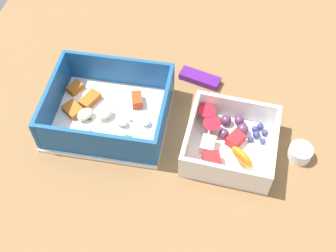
{
  "coord_description": "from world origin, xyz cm",
  "views": [
    {
      "loc": [
        6.5,
        -39.23,
        57.67
      ],
      "look_at": [
        -1.34,
        -0.74,
        4.0
      ],
      "focal_mm": 46.12,
      "sensor_mm": 36.0,
      "label": 1
    }
  ],
  "objects_px": {
    "pasta_container": "(108,111)",
    "fruit_bowl": "(228,142)",
    "paper_cup_liner": "(300,153)",
    "candy_bar": "(200,78)"
  },
  "relations": [
    {
      "from": "paper_cup_liner",
      "to": "fruit_bowl",
      "type": "bearing_deg",
      "value": -176.76
    },
    {
      "from": "fruit_bowl",
      "to": "candy_bar",
      "type": "bearing_deg",
      "value": 116.02
    },
    {
      "from": "pasta_container",
      "to": "paper_cup_liner",
      "type": "bearing_deg",
      "value": -3.91
    },
    {
      "from": "pasta_container",
      "to": "fruit_bowl",
      "type": "distance_m",
      "value": 0.19
    },
    {
      "from": "pasta_container",
      "to": "candy_bar",
      "type": "distance_m",
      "value": 0.17
    },
    {
      "from": "pasta_container",
      "to": "paper_cup_liner",
      "type": "height_order",
      "value": "pasta_container"
    },
    {
      "from": "pasta_container",
      "to": "fruit_bowl",
      "type": "xyz_separation_m",
      "value": [
        0.19,
        -0.02,
        -0.0
      ]
    },
    {
      "from": "paper_cup_liner",
      "to": "candy_bar",
      "type": "bearing_deg",
      "value": 144.4
    },
    {
      "from": "fruit_bowl",
      "to": "candy_bar",
      "type": "distance_m",
      "value": 0.14
    },
    {
      "from": "candy_bar",
      "to": "paper_cup_liner",
      "type": "xyz_separation_m",
      "value": [
        0.17,
        -0.12,
        0.0
      ]
    }
  ]
}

